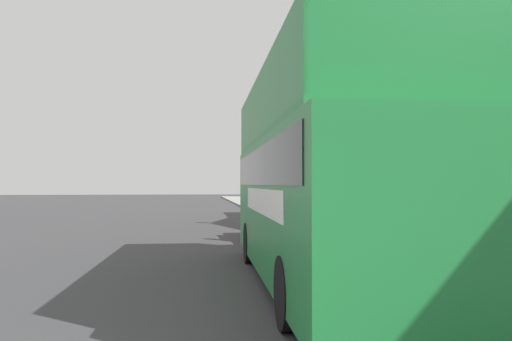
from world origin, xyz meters
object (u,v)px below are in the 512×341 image
lamp_post_nearest (509,86)px  lamp_post_third (290,153)px  lamp_post_second (350,135)px  tour_bus (318,192)px  parked_car_ahead_of_bus (277,220)px

lamp_post_nearest → lamp_post_third: size_ratio=1.00×
lamp_post_second → lamp_post_third: 7.90m
lamp_post_nearest → lamp_post_second: bearing=89.2°
lamp_post_second → lamp_post_third: lamp_post_second is taller
tour_bus → lamp_post_second: lamp_post_second is taller
parked_car_ahead_of_bus → lamp_post_third: 5.87m
lamp_post_second → lamp_post_third: size_ratio=1.02×
tour_bus → lamp_post_nearest: (2.18, -2.83, 1.61)m
tour_bus → parked_car_ahead_of_bus: size_ratio=2.31×
tour_bus → parked_car_ahead_of_bus: tour_bus is taller
lamp_post_second → lamp_post_third: bearing=92.5°
lamp_post_nearest → lamp_post_second: (0.11, 7.89, 0.06)m
parked_car_ahead_of_bus → lamp_post_second: 4.38m
tour_bus → lamp_post_third: 13.19m
parked_car_ahead_of_bus → lamp_post_second: (1.77, -2.88, 2.78)m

